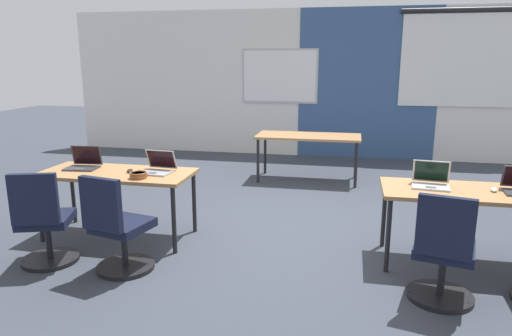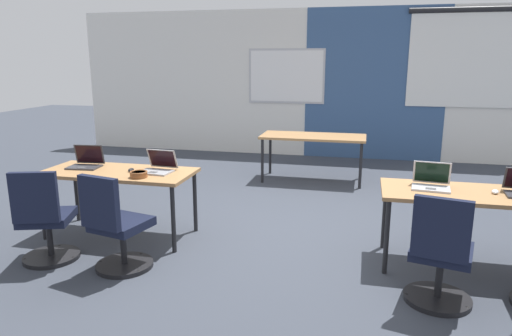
{
  "view_description": "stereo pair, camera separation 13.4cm",
  "coord_description": "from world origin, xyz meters",
  "views": [
    {
      "loc": [
        0.64,
        -4.92,
        1.88
      ],
      "look_at": [
        -0.3,
        -0.39,
        0.78
      ],
      "focal_mm": 32.46,
      "sensor_mm": 36.0,
      "label": 1
    },
    {
      "loc": [
        0.77,
        -4.89,
        1.88
      ],
      "look_at": [
        -0.3,
        -0.39,
        0.78
      ],
      "focal_mm": 32.46,
      "sensor_mm": 36.0,
      "label": 2
    }
  ],
  "objects": [
    {
      "name": "laptop_near_left_inner",
      "position": [
        -1.32,
        -0.54,
        0.77
      ],
      "size": [
        0.36,
        0.34,
        0.22
      ],
      "rotation": [
        0.0,
        0.0,
        -0.09
      ],
      "color": "#9E9EA3",
      "rests_on": "desk_near_left"
    },
    {
      "name": "desk_far_center",
      "position": [
        0.0,
        2.2,
        0.66
      ],
      "size": [
        1.6,
        0.7,
        0.72
      ],
      "color": "#A37547",
      "rests_on": "ground"
    },
    {
      "name": "mouse_near_right_end",
      "position": [
        1.92,
        -0.6,
        0.74
      ],
      "size": [
        0.08,
        0.11,
        0.03
      ],
      "color": "silver",
      "rests_on": "desk_near_right"
    },
    {
      "name": "desk_near_right",
      "position": [
        1.75,
        -0.6,
        0.66
      ],
      "size": [
        1.6,
        0.7,
        0.72
      ],
      "color": "#A37547",
      "rests_on": "ground"
    },
    {
      "name": "chair_near_left_inner",
      "position": [
        -1.34,
        -1.39,
        0.38
      ],
      "size": [
        0.53,
        0.58,
        0.92
      ],
      "rotation": [
        0.0,
        0.0,
        2.92
      ],
      "color": "black",
      "rests_on": "ground"
    },
    {
      "name": "mouse_near_left_inner",
      "position": [
        -1.6,
        -0.59,
        0.74
      ],
      "size": [
        0.07,
        0.11,
        0.03
      ],
      "color": "black",
      "rests_on": "desk_near_left"
    },
    {
      "name": "laptop_near_right_inner",
      "position": [
        1.39,
        -0.53,
        0.77
      ],
      "size": [
        0.36,
        0.33,
        0.23
      ],
      "rotation": [
        0.0,
        0.0,
        -0.12
      ],
      "color": "#B7B7BC",
      "rests_on": "desk_near_right"
    },
    {
      "name": "chair_near_right_inner",
      "position": [
        1.39,
        -1.38,
        0.38
      ],
      "size": [
        0.53,
        0.59,
        0.92
      ],
      "rotation": [
        0.0,
        0.0,
        2.9
      ],
      "color": "black",
      "rests_on": "ground"
    },
    {
      "name": "chair_near_left_end",
      "position": [
        -2.08,
        -1.39,
        0.38
      ],
      "size": [
        0.56,
        0.61,
        0.92
      ],
      "rotation": [
        0.0,
        0.0,
        3.46
      ],
      "color": "black",
      "rests_on": "ground"
    },
    {
      "name": "back_wall_assembly",
      "position": [
        0.04,
        4.2,
        1.41
      ],
      "size": [
        10.0,
        0.27,
        2.8
      ],
      "color": "silver",
      "rests_on": "ground"
    },
    {
      "name": "ground_plane",
      "position": [
        0.0,
        0.0,
        0.0
      ],
      "size": [
        24.0,
        24.0,
        0.0
      ],
      "color": "#383D47"
    },
    {
      "name": "snack_bowl",
      "position": [
        -1.4,
        -0.8,
        0.76
      ],
      "size": [
        0.18,
        0.18,
        0.06
      ],
      "color": "brown",
      "rests_on": "desk_near_left"
    },
    {
      "name": "laptop_near_left_end",
      "position": [
        -2.18,
        -0.52,
        0.77
      ],
      "size": [
        0.36,
        0.31,
        0.23
      ],
      "rotation": [
        0.0,
        0.0,
        0.1
      ],
      "color": "#333338",
      "rests_on": "desk_near_left"
    },
    {
      "name": "desk_near_left",
      "position": [
        -1.75,
        -0.6,
        0.66
      ],
      "size": [
        1.6,
        0.7,
        0.72
      ],
      "color": "#A37547",
      "rests_on": "ground"
    }
  ]
}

